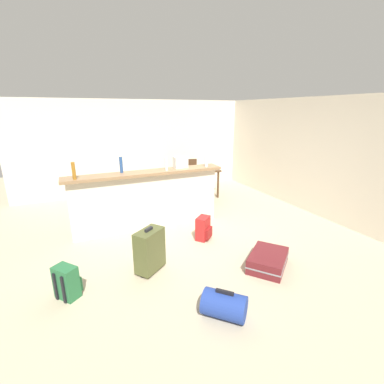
{
  "coord_description": "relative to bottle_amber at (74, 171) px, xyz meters",
  "views": [
    {
      "loc": [
        -1.78,
        -4.37,
        2.23
      ],
      "look_at": [
        0.28,
        0.21,
        0.69
      ],
      "focal_mm": 25.14,
      "sensor_mm": 36.0,
      "label": 1
    }
  ],
  "objects": [
    {
      "name": "grocery_bag",
      "position": [
        1.94,
        0.15,
        -0.03
      ],
      "size": [
        0.26,
        0.18,
        0.22
      ],
      "primitive_type": "cube",
      "color": "silver",
      "rests_on": "bar_countertop"
    },
    {
      "name": "bottle_clear",
      "position": [
        2.46,
        0.04,
        -0.04
      ],
      "size": [
        0.07,
        0.07,
        0.21
      ],
      "primitive_type": "cylinder",
      "color": "silver",
      "rests_on": "bar_countertop"
    },
    {
      "name": "ground_plane",
      "position": [
        1.78,
        -0.35,
        -1.3
      ],
      "size": [
        13.0,
        13.0,
        0.05
      ],
      "primitive_type": "cube",
      "color": "#BCAD8E"
    },
    {
      "name": "suitcase_upright_olive",
      "position": [
        0.85,
        -1.38,
        -0.94
      ],
      "size": [
        0.5,
        0.46,
        0.67
      ],
      "color": "#51562D",
      "rests_on": "ground_plane"
    },
    {
      "name": "partition_half_wall",
      "position": [
        1.24,
        0.09,
        -0.73
      ],
      "size": [
        2.8,
        0.2,
        1.08
      ],
      "primitive_type": "cube",
      "color": "silver",
      "rests_on": "ground_plane"
    },
    {
      "name": "wall_back",
      "position": [
        1.78,
        2.7,
        -0.02
      ],
      "size": [
        6.6,
        0.1,
        2.5
      ],
      "primitive_type": "cube",
      "color": "silver",
      "rests_on": "ground_plane"
    },
    {
      "name": "suitcase_flat_maroon",
      "position": [
        2.45,
        -2.0,
        -1.16
      ],
      "size": [
        0.85,
        0.82,
        0.22
      ],
      "color": "maroon",
      "rests_on": "ground_plane"
    },
    {
      "name": "dining_table",
      "position": [
        2.92,
        1.53,
        -0.63
      ],
      "size": [
        1.1,
        0.8,
        0.74
      ],
      "color": "#4C331E",
      "rests_on": "ground_plane"
    },
    {
      "name": "duffel_bag_blue",
      "position": [
        1.35,
        -2.6,
        -1.12
      ],
      "size": [
        0.55,
        0.55,
        0.34
      ],
      "color": "#233D93",
      "rests_on": "ground_plane"
    },
    {
      "name": "backpack_green",
      "position": [
        -0.24,
        -1.51,
        -1.07
      ],
      "size": [
        0.34,
        0.34,
        0.42
      ],
      "color": "#286B3D",
      "rests_on": "ground_plane"
    },
    {
      "name": "dining_chair_far_side",
      "position": [
        2.97,
        2.09,
        -0.76
      ],
      "size": [
        0.47,
        0.47,
        0.93
      ],
      "color": "#4C331E",
      "rests_on": "ground_plane"
    },
    {
      "name": "wall_right",
      "position": [
        4.83,
        -0.05,
        -0.02
      ],
      "size": [
        0.1,
        6.0,
        2.5
      ],
      "primitive_type": "cube",
      "color": "silver",
      "rests_on": "ground_plane"
    },
    {
      "name": "dining_chair_near_partition",
      "position": [
        2.88,
        0.96,
        -0.76
      ],
      "size": [
        0.47,
        0.47,
        0.93
      ],
      "color": "#4C331E",
      "rests_on": "ground_plane"
    },
    {
      "name": "bottle_white",
      "position": [
        1.61,
        0.02,
        -0.02
      ],
      "size": [
        0.06,
        0.06,
        0.25
      ],
      "primitive_type": "cylinder",
      "color": "silver",
      "rests_on": "bar_countertop"
    },
    {
      "name": "bottle_amber",
      "position": [
        0.0,
        0.0,
        0.0
      ],
      "size": [
        0.06,
        0.06,
        0.29
      ],
      "primitive_type": "cylinder",
      "color": "#9E661E",
      "rests_on": "bar_countertop"
    },
    {
      "name": "bottle_blue",
      "position": [
        0.8,
        0.18,
        0.0
      ],
      "size": [
        0.06,
        0.06,
        0.29
      ],
      "primitive_type": "cylinder",
      "color": "#284C89",
      "rests_on": "bar_countertop"
    },
    {
      "name": "backpack_red",
      "position": [
        1.99,
        -0.8,
        -1.07
      ],
      "size": [
        0.34,
        0.34,
        0.42
      ],
      "color": "red",
      "rests_on": "ground_plane"
    },
    {
      "name": "bar_countertop",
      "position": [
        1.24,
        0.09,
        -0.17
      ],
      "size": [
        2.96,
        0.4,
        0.05
      ],
      "primitive_type": "cube",
      "color": "#93704C",
      "rests_on": "partition_half_wall"
    }
  ]
}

